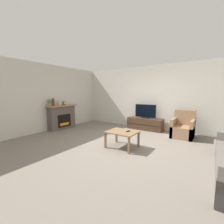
{
  "coord_description": "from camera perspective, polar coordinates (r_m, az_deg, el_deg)",
  "views": [
    {
      "loc": [
        2.21,
        -3.87,
        1.56
      ],
      "look_at": [
        -0.91,
        0.65,
        0.85
      ],
      "focal_mm": 24.0,
      "sensor_mm": 36.0,
      "label": 1
    }
  ],
  "objects": [
    {
      "name": "ground_plane",
      "position": [
        4.72,
        4.76,
        -11.97
      ],
      "size": [
        24.0,
        24.0,
        0.0
      ],
      "primitive_type": "plane",
      "color": "slate"
    },
    {
      "name": "wall_back",
      "position": [
        6.64,
        15.31,
        5.3
      ],
      "size": [
        12.0,
        0.06,
        2.7
      ],
      "color": "beige",
      "rests_on": "ground"
    },
    {
      "name": "wall_left",
      "position": [
        6.85,
        -21.05,
        5.13
      ],
      "size": [
        0.06,
        12.0,
        2.7
      ],
      "color": "beige",
      "rests_on": "ground"
    },
    {
      "name": "fireplace",
      "position": [
        6.85,
        -18.61,
        -1.72
      ],
      "size": [
        0.47,
        1.31,
        1.03
      ],
      "color": "#564C47",
      "rests_on": "ground"
    },
    {
      "name": "mantel_vase_left",
      "position": [
        6.55,
        -21.51,
        3.5
      ],
      "size": [
        0.11,
        0.11,
        0.32
      ],
      "color": "#512D23",
      "rests_on": "fireplace"
    },
    {
      "name": "mantel_vase_centre_left",
      "position": [
        6.72,
        -19.41,
        3.32
      ],
      "size": [
        0.12,
        0.12,
        0.24
      ],
      "color": "beige",
      "rests_on": "fireplace"
    },
    {
      "name": "mantel_clock",
      "position": [
        6.85,
        -17.85,
        3.19
      ],
      "size": [
        0.08,
        0.11,
        0.15
      ],
      "color": "brown",
      "rests_on": "fireplace"
    },
    {
      "name": "potted_plant",
      "position": [
        6.46,
        -22.71,
        3.45
      ],
      "size": [
        0.16,
        0.16,
        0.27
      ],
      "color": "#936B4C",
      "rests_on": "fireplace"
    },
    {
      "name": "tv_stand",
      "position": [
        6.55,
        12.46,
        -4.39
      ],
      "size": [
        1.48,
        0.5,
        0.49
      ],
      "color": "#422D1E",
      "rests_on": "ground"
    },
    {
      "name": "tv",
      "position": [
        6.46,
        12.57,
        0.09
      ],
      "size": [
        0.9,
        0.18,
        0.58
      ],
      "color": "black",
      "rests_on": "tv_stand"
    },
    {
      "name": "armchair",
      "position": [
        5.84,
        25.38,
        -5.78
      ],
      "size": [
        0.7,
        0.76,
        0.95
      ],
      "color": "#937051",
      "rests_on": "ground"
    },
    {
      "name": "coffee_table",
      "position": [
        4.3,
        3.87,
        -8.21
      ],
      "size": [
        0.84,
        0.66,
        0.47
      ],
      "color": "brown",
      "rests_on": "ground"
    },
    {
      "name": "remote",
      "position": [
        4.28,
        6.17,
        -7.27
      ],
      "size": [
        0.06,
        0.15,
        0.02
      ],
      "rotation": [
        0.0,
        0.0,
        -0.16
      ],
      "color": "black",
      "rests_on": "coffee_table"
    }
  ]
}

